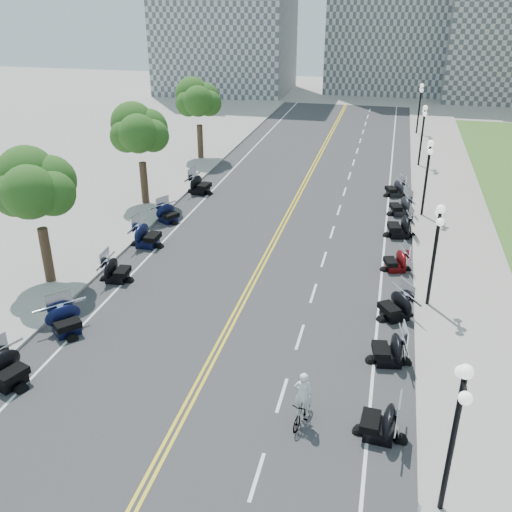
# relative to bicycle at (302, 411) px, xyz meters

# --- Properties ---
(ground) EXTENTS (160.00, 160.00, 0.00)m
(ground) POSITION_rel_bicycle_xyz_m (-4.15, 5.28, -0.50)
(ground) COLOR gray
(road) EXTENTS (16.00, 90.00, 0.01)m
(road) POSITION_rel_bicycle_xyz_m (-4.15, 15.28, -0.49)
(road) COLOR #333335
(road) RESTS_ON ground
(centerline_yellow_a) EXTENTS (0.12, 90.00, 0.00)m
(centerline_yellow_a) POSITION_rel_bicycle_xyz_m (-4.27, 15.28, -0.48)
(centerline_yellow_a) COLOR yellow
(centerline_yellow_a) RESTS_ON road
(centerline_yellow_b) EXTENTS (0.12, 90.00, 0.00)m
(centerline_yellow_b) POSITION_rel_bicycle_xyz_m (-4.03, 15.28, -0.48)
(centerline_yellow_b) COLOR yellow
(centerline_yellow_b) RESTS_ON road
(edge_line_north) EXTENTS (0.12, 90.00, 0.00)m
(edge_line_north) POSITION_rel_bicycle_xyz_m (2.25, 15.28, -0.48)
(edge_line_north) COLOR white
(edge_line_north) RESTS_ON road
(edge_line_south) EXTENTS (0.12, 90.00, 0.00)m
(edge_line_south) POSITION_rel_bicycle_xyz_m (-10.55, 15.28, -0.48)
(edge_line_south) COLOR white
(edge_line_south) RESTS_ON road
(lane_dash_4) EXTENTS (0.12, 2.00, 0.00)m
(lane_dash_4) POSITION_rel_bicycle_xyz_m (-0.95, -2.72, -0.48)
(lane_dash_4) COLOR white
(lane_dash_4) RESTS_ON road
(lane_dash_5) EXTENTS (0.12, 2.00, 0.00)m
(lane_dash_5) POSITION_rel_bicycle_xyz_m (-0.95, 1.28, -0.48)
(lane_dash_5) COLOR white
(lane_dash_5) RESTS_ON road
(lane_dash_6) EXTENTS (0.12, 2.00, 0.00)m
(lane_dash_6) POSITION_rel_bicycle_xyz_m (-0.95, 5.28, -0.48)
(lane_dash_6) COLOR white
(lane_dash_6) RESTS_ON road
(lane_dash_7) EXTENTS (0.12, 2.00, 0.00)m
(lane_dash_7) POSITION_rel_bicycle_xyz_m (-0.95, 9.28, -0.48)
(lane_dash_7) COLOR white
(lane_dash_7) RESTS_ON road
(lane_dash_8) EXTENTS (0.12, 2.00, 0.00)m
(lane_dash_8) POSITION_rel_bicycle_xyz_m (-0.95, 13.28, -0.48)
(lane_dash_8) COLOR white
(lane_dash_8) RESTS_ON road
(lane_dash_9) EXTENTS (0.12, 2.00, 0.00)m
(lane_dash_9) POSITION_rel_bicycle_xyz_m (-0.95, 17.28, -0.48)
(lane_dash_9) COLOR white
(lane_dash_9) RESTS_ON road
(lane_dash_10) EXTENTS (0.12, 2.00, 0.00)m
(lane_dash_10) POSITION_rel_bicycle_xyz_m (-0.95, 21.28, -0.48)
(lane_dash_10) COLOR white
(lane_dash_10) RESTS_ON road
(lane_dash_11) EXTENTS (0.12, 2.00, 0.00)m
(lane_dash_11) POSITION_rel_bicycle_xyz_m (-0.95, 25.28, -0.48)
(lane_dash_11) COLOR white
(lane_dash_11) RESTS_ON road
(lane_dash_12) EXTENTS (0.12, 2.00, 0.00)m
(lane_dash_12) POSITION_rel_bicycle_xyz_m (-0.95, 29.28, -0.48)
(lane_dash_12) COLOR white
(lane_dash_12) RESTS_ON road
(lane_dash_13) EXTENTS (0.12, 2.00, 0.00)m
(lane_dash_13) POSITION_rel_bicycle_xyz_m (-0.95, 33.28, -0.48)
(lane_dash_13) COLOR white
(lane_dash_13) RESTS_ON road
(lane_dash_14) EXTENTS (0.12, 2.00, 0.00)m
(lane_dash_14) POSITION_rel_bicycle_xyz_m (-0.95, 37.28, -0.48)
(lane_dash_14) COLOR white
(lane_dash_14) RESTS_ON road
(lane_dash_15) EXTENTS (0.12, 2.00, 0.00)m
(lane_dash_15) POSITION_rel_bicycle_xyz_m (-0.95, 41.28, -0.48)
(lane_dash_15) COLOR white
(lane_dash_15) RESTS_ON road
(lane_dash_16) EXTENTS (0.12, 2.00, 0.00)m
(lane_dash_16) POSITION_rel_bicycle_xyz_m (-0.95, 45.28, -0.48)
(lane_dash_16) COLOR white
(lane_dash_16) RESTS_ON road
(lane_dash_17) EXTENTS (0.12, 2.00, 0.00)m
(lane_dash_17) POSITION_rel_bicycle_xyz_m (-0.95, 49.28, -0.48)
(lane_dash_17) COLOR white
(lane_dash_17) RESTS_ON road
(lane_dash_18) EXTENTS (0.12, 2.00, 0.00)m
(lane_dash_18) POSITION_rel_bicycle_xyz_m (-0.95, 53.28, -0.48)
(lane_dash_18) COLOR white
(lane_dash_18) RESTS_ON road
(lane_dash_19) EXTENTS (0.12, 2.00, 0.00)m
(lane_dash_19) POSITION_rel_bicycle_xyz_m (-0.95, 57.28, -0.48)
(lane_dash_19) COLOR white
(lane_dash_19) RESTS_ON road
(sidewalk_north) EXTENTS (5.00, 90.00, 0.15)m
(sidewalk_north) POSITION_rel_bicycle_xyz_m (6.35, 15.28, -0.42)
(sidewalk_north) COLOR #9E9991
(sidewalk_north) RESTS_ON ground
(sidewalk_south) EXTENTS (5.00, 90.00, 0.15)m
(sidewalk_south) POSITION_rel_bicycle_xyz_m (-14.65, 15.28, -0.42)
(sidewalk_south) COLOR #9E9991
(sidewalk_south) RESTS_ON ground
(street_lamp_1) EXTENTS (0.50, 1.20, 4.90)m
(street_lamp_1) POSITION_rel_bicycle_xyz_m (4.45, -2.72, 2.10)
(street_lamp_1) COLOR black
(street_lamp_1) RESTS_ON sidewalk_north
(street_lamp_2) EXTENTS (0.50, 1.20, 4.90)m
(street_lamp_2) POSITION_rel_bicycle_xyz_m (4.45, 9.28, 2.10)
(street_lamp_2) COLOR black
(street_lamp_2) RESTS_ON sidewalk_north
(street_lamp_3) EXTENTS (0.50, 1.20, 4.90)m
(street_lamp_3) POSITION_rel_bicycle_xyz_m (4.45, 21.28, 2.10)
(street_lamp_3) COLOR black
(street_lamp_3) RESTS_ON sidewalk_north
(street_lamp_4) EXTENTS (0.50, 1.20, 4.90)m
(street_lamp_4) POSITION_rel_bicycle_xyz_m (4.45, 33.28, 2.10)
(street_lamp_4) COLOR black
(street_lamp_4) RESTS_ON sidewalk_north
(street_lamp_5) EXTENTS (0.50, 1.20, 4.90)m
(street_lamp_5) POSITION_rel_bicycle_xyz_m (4.45, 45.28, 2.10)
(street_lamp_5) COLOR black
(street_lamp_5) RESTS_ON sidewalk_north
(tree_2) EXTENTS (4.80, 4.80, 9.20)m
(tree_2) POSITION_rel_bicycle_xyz_m (-14.15, 7.28, 4.25)
(tree_2) COLOR #235619
(tree_2) RESTS_ON sidewalk_south
(tree_3) EXTENTS (4.80, 4.80, 9.20)m
(tree_3) POSITION_rel_bicycle_xyz_m (-14.15, 19.28, 4.25)
(tree_3) COLOR #235619
(tree_3) RESTS_ON sidewalk_south
(tree_4) EXTENTS (4.80, 4.80, 9.20)m
(tree_4) POSITION_rel_bicycle_xyz_m (-14.15, 31.28, 4.25)
(tree_4) COLOR #235619
(tree_4) RESTS_ON sidewalk_south
(motorcycle_n_4) EXTENTS (2.09, 2.09, 1.36)m
(motorcycle_n_4) POSITION_rel_bicycle_xyz_m (2.60, -0.03, 0.19)
(motorcycle_n_4) COLOR black
(motorcycle_n_4) RESTS_ON road
(motorcycle_n_5) EXTENTS (2.26, 2.26, 1.38)m
(motorcycle_n_5) POSITION_rel_bicycle_xyz_m (2.77, 4.31, 0.19)
(motorcycle_n_5) COLOR black
(motorcycle_n_5) RESTS_ON road
(motorcycle_n_6) EXTENTS (2.74, 2.74, 1.38)m
(motorcycle_n_6) POSITION_rel_bicycle_xyz_m (2.96, 7.86, 0.19)
(motorcycle_n_6) COLOR black
(motorcycle_n_6) RESTS_ON road
(motorcycle_n_7) EXTENTS (2.24, 2.24, 1.25)m
(motorcycle_n_7) POSITION_rel_bicycle_xyz_m (2.91, 12.85, 0.13)
(motorcycle_n_7) COLOR #590A0C
(motorcycle_n_7) RESTS_ON road
(motorcycle_n_8) EXTENTS (2.50, 2.50, 1.50)m
(motorcycle_n_8) POSITION_rel_bicycle_xyz_m (3.05, 17.58, 0.26)
(motorcycle_n_8) COLOR black
(motorcycle_n_8) RESTS_ON road
(motorcycle_n_9) EXTENTS (2.50, 2.50, 1.40)m
(motorcycle_n_9) POSITION_rel_bicycle_xyz_m (3.07, 21.34, 0.20)
(motorcycle_n_9) COLOR black
(motorcycle_n_9) RESTS_ON road
(motorcycle_n_10) EXTENTS (2.45, 2.45, 1.29)m
(motorcycle_n_10) POSITION_rel_bicycle_xyz_m (2.64, 25.15, 0.15)
(motorcycle_n_10) COLOR black
(motorcycle_n_10) RESTS_ON road
(motorcycle_s_4) EXTENTS (2.68, 2.68, 1.46)m
(motorcycle_s_4) POSITION_rel_bicycle_xyz_m (-11.16, -0.47, 0.24)
(motorcycle_s_4) COLOR black
(motorcycle_s_4) RESTS_ON road
(motorcycle_s_5) EXTENTS (2.81, 2.81, 1.39)m
(motorcycle_s_5) POSITION_rel_bicycle_xyz_m (-10.90, 3.24, 0.20)
(motorcycle_s_5) COLOR black
(motorcycle_s_5) RESTS_ON road
(motorcycle_s_6) EXTENTS (2.06, 2.06, 1.35)m
(motorcycle_s_6) POSITION_rel_bicycle_xyz_m (-10.95, 8.28, 0.18)
(motorcycle_s_6) COLOR black
(motorcycle_s_6) RESTS_ON road
(motorcycle_s_7) EXTENTS (2.19, 2.19, 1.52)m
(motorcycle_s_7) POSITION_rel_bicycle_xyz_m (-11.18, 12.70, 0.26)
(motorcycle_s_7) COLOR black
(motorcycle_s_7) RESTS_ON road
(motorcycle_s_8) EXTENTS (2.50, 2.50, 1.28)m
(motorcycle_s_8) POSITION_rel_bicycle_xyz_m (-11.41, 16.56, 0.14)
(motorcycle_s_8) COLOR black
(motorcycle_s_8) RESTS_ON road
(motorcycle_s_9) EXTENTS (2.43, 2.43, 1.50)m
(motorcycle_s_9) POSITION_rel_bicycle_xyz_m (-11.22, 22.41, 0.26)
(motorcycle_s_9) COLOR black
(motorcycle_s_9) RESTS_ON road
(bicycle) EXTENTS (0.80, 1.71, 0.99)m
(bicycle) POSITION_rel_bicycle_xyz_m (0.00, 0.00, 0.00)
(bicycle) COLOR #A51414
(bicycle) RESTS_ON road
(cyclist_rider) EXTENTS (0.64, 0.42, 1.75)m
(cyclist_rider) POSITION_rel_bicycle_xyz_m (0.00, 0.00, 1.37)
(cyclist_rider) COLOR silver
(cyclist_rider) RESTS_ON bicycle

